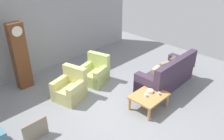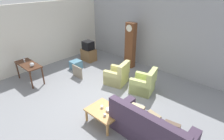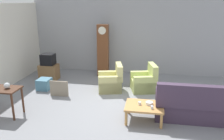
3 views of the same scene
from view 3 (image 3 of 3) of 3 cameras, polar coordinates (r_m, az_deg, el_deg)
The scene contains 15 objects.
ground_plane at distance 6.80m, azimuth 1.79°, elevation -9.23°, with size 10.40×10.40×0.00m, color gray.
garage_door_wall at distance 9.80m, azimuth 4.97°, elevation 8.53°, with size 8.40×0.16×3.20m, color #9EA0A5.
couch_floral at distance 6.42m, azimuth 20.03°, elevation -8.43°, with size 2.10×0.89×1.04m.
armchair_olive_near at distance 7.96m, azimuth -0.22°, elevation -2.91°, with size 0.95×0.93×0.92m.
armchair_olive_far at distance 8.02m, azimuth 7.91°, elevation -2.92°, with size 0.96×0.94×0.92m.
coffee_table_wood at distance 6.05m, azimuth 7.89°, elevation -9.01°, with size 0.96×0.76×0.42m.
grandfather_clock at distance 9.36m, azimuth -2.19°, elevation 4.75°, with size 0.44×0.30×2.08m.
tv_stand_cabinet at distance 9.40m, azimuth -15.09°, elevation -0.47°, with size 0.68×0.52×0.60m, color brown.
tv_crt at distance 9.27m, azimuth -15.32°, elevation 2.53°, with size 0.48×0.44×0.42m, color black.
framed_picture_leaning at distance 7.70m, azimuth -12.77°, elevation -4.45°, with size 0.60×0.05×0.51m, color gray.
storage_box_blue at distance 8.44m, azimuth -16.19°, elevation -3.31°, with size 0.42×0.47×0.37m, color teal.
glass_dome_cloche at distance 6.66m, azimuth -24.24°, elevation -3.48°, with size 0.16×0.16×0.16m, color silver.
cup_white_porcelain at distance 6.03m, azimuth 6.76°, elevation -8.03°, with size 0.08×0.08×0.07m, color white.
cup_blue_rimmed at distance 5.84m, azimuth 9.72°, elevation -8.97°, with size 0.07×0.07×0.08m, color silver.
bowl_white_stacked at distance 6.07m, azimuth 9.09°, elevation -7.99°, with size 0.19×0.19×0.07m, color white.
Camera 3 is at (0.86, -6.06, 2.96)m, focal length 37.51 mm.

